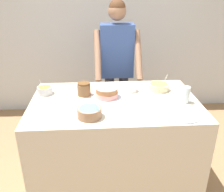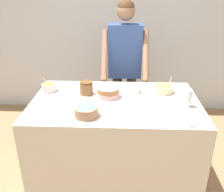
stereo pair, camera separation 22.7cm
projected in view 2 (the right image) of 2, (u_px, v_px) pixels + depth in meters
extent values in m
cube|color=silver|center=(119.00, 28.00, 3.71)|extent=(10.00, 0.05, 2.60)
cube|color=beige|center=(115.00, 141.00, 2.53)|extent=(1.57, 0.98, 0.90)
cylinder|color=#2D2D38|center=(117.00, 105.00, 3.32)|extent=(0.12, 0.12, 0.84)
cylinder|color=#2D2D38|center=(131.00, 106.00, 3.32)|extent=(0.12, 0.12, 0.84)
cube|color=#334C8C|center=(125.00, 51.00, 3.02)|extent=(0.40, 0.22, 0.63)
cylinder|color=#8E664C|center=(105.00, 55.00, 2.87)|extent=(0.07, 0.40, 0.53)
cylinder|color=#8E664C|center=(146.00, 55.00, 2.85)|extent=(0.07, 0.40, 0.53)
sphere|color=#8E664C|center=(126.00, 11.00, 2.83)|extent=(0.21, 0.21, 0.21)
sphere|color=#51331E|center=(126.00, 8.00, 2.81)|extent=(0.19, 0.19, 0.19)
cylinder|color=silver|center=(108.00, 97.00, 2.40)|extent=(0.29, 0.29, 0.01)
cylinder|color=pink|center=(108.00, 94.00, 2.39)|extent=(0.22, 0.22, 0.05)
cylinder|color=#9E663D|center=(108.00, 90.00, 2.37)|extent=(0.21, 0.21, 0.05)
cylinder|color=white|center=(108.00, 87.00, 2.36)|extent=(0.21, 0.21, 0.01)
cylinder|color=silver|center=(49.00, 88.00, 2.53)|extent=(0.15, 0.15, 0.07)
cylinder|color=#EF9938|center=(49.00, 85.00, 2.52)|extent=(0.12, 0.12, 0.01)
cylinder|color=silver|center=(47.00, 85.00, 2.47)|extent=(0.07, 0.01, 0.16)
cylinder|color=beige|center=(163.00, 89.00, 2.51)|extent=(0.21, 0.21, 0.07)
cylinder|color=#F2DB4C|center=(163.00, 86.00, 2.50)|extent=(0.18, 0.18, 0.01)
cylinder|color=silver|center=(169.00, 83.00, 2.52)|extent=(0.04, 0.07, 0.16)
cylinder|color=#936B4C|center=(86.00, 111.00, 2.06)|extent=(0.20, 0.20, 0.08)
cylinder|color=#60B7E0|center=(86.00, 108.00, 2.04)|extent=(0.17, 0.17, 0.01)
cylinder|color=silver|center=(93.00, 108.00, 2.01)|extent=(0.03, 0.06, 0.15)
cylinder|color=white|center=(133.00, 89.00, 2.51)|extent=(0.14, 0.14, 0.07)
cylinder|color=white|center=(133.00, 86.00, 2.50)|extent=(0.12, 0.12, 0.01)
cylinder|color=silver|center=(187.00, 98.00, 2.21)|extent=(0.08, 0.08, 0.16)
cylinder|color=silver|center=(183.00, 120.00, 1.99)|extent=(0.24, 0.24, 0.01)
cylinder|color=brown|center=(86.00, 89.00, 2.46)|extent=(0.13, 0.13, 0.11)
cylinder|color=brown|center=(86.00, 83.00, 2.43)|extent=(0.12, 0.12, 0.02)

